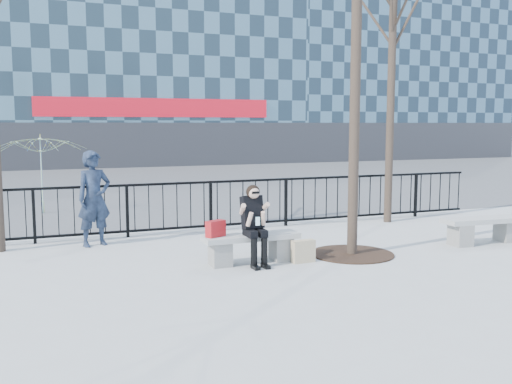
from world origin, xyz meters
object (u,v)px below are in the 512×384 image
object	(u,v)px
standing_man	(94,198)
bench_second	(484,228)
bench_main	(251,245)
seated_woman	(255,225)

from	to	relation	value
standing_man	bench_second	bearing A→B (deg)	-38.80
bench_main	seated_woman	world-z (taller)	seated_woman
bench_main	standing_man	bearing A→B (deg)	134.10
bench_second	seated_woman	world-z (taller)	seated_woman
bench_main	bench_second	world-z (taller)	bench_second
bench_main	bench_second	distance (m)	4.83
bench_main	seated_woman	distance (m)	0.40
bench_second	seated_woman	xyz separation A→B (m)	(-4.82, 0.04, 0.36)
bench_second	seated_woman	size ratio (longest dim) A/B	1.29
bench_main	standing_man	world-z (taller)	standing_man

